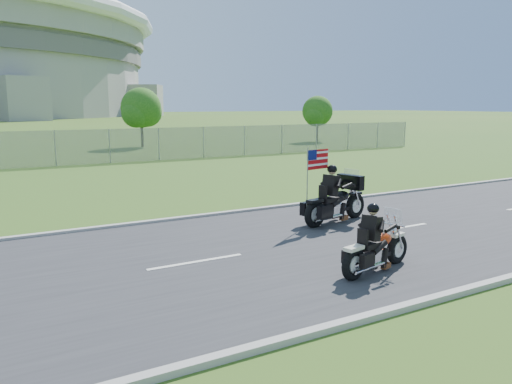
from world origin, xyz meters
TOP-DOWN VIEW (x-y plane):
  - ground at (0.00, 0.00)m, footprint 420.00×420.00m
  - road at (0.00, 0.00)m, footprint 120.00×8.00m
  - curb_north at (0.00, 4.05)m, footprint 120.00×0.18m
  - curb_south at (0.00, -4.05)m, footprint 120.00×0.18m
  - tree_fence_near at (6.04, 30.04)m, footprint 3.52×3.28m
  - tree_fence_far at (22.04, 28.03)m, footprint 3.08×2.87m
  - motorcycle_lead at (0.96, -2.38)m, footprint 2.18×0.85m
  - motorcycle_follow at (2.99, 1.45)m, footprint 2.58×1.07m

SIDE VIEW (x-z plane):
  - ground at x=0.00m, z-range 0.00..0.00m
  - road at x=0.00m, z-range 0.00..0.04m
  - curb_north at x=0.00m, z-range -0.01..0.11m
  - curb_south at x=0.00m, z-range -0.01..0.11m
  - motorcycle_lead at x=0.96m, z-range -0.27..1.22m
  - motorcycle_follow at x=2.99m, z-range -0.49..1.68m
  - tree_fence_far at x=22.04m, z-range 0.54..4.74m
  - tree_fence_near at x=6.04m, z-range 0.60..5.35m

